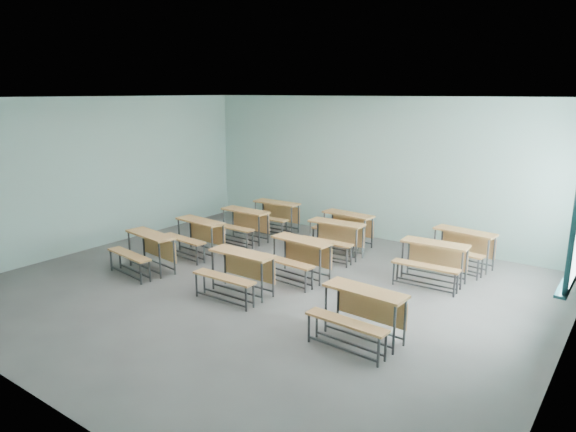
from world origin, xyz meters
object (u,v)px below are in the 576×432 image
desk_unit_r0c2 (361,308)px  desk_unit_r1c1 (298,253)px  desk_unit_r2c1 (334,234)px  desk_unit_r3c1 (345,225)px  desk_unit_r1c0 (197,232)px  desk_unit_r0c0 (146,247)px  desk_unit_r3c0 (274,212)px  desk_unit_r0c1 (238,267)px  desk_unit_r3c2 (462,244)px  desk_unit_r2c2 (432,257)px  desk_unit_r2c0 (242,221)px

desk_unit_r0c2 → desk_unit_r1c1: bearing=146.9°
desk_unit_r2c1 → desk_unit_r3c1: 0.83m
desk_unit_r0c2 → desk_unit_r1c0: (-4.54, 1.42, 0.00)m
desk_unit_r0c0 → desk_unit_r3c0: (0.24, 3.63, 0.00)m
desk_unit_r0c1 → desk_unit_r3c1: same height
desk_unit_r0c1 → desk_unit_r0c2: same height
desk_unit_r1c1 → desk_unit_r3c1: 2.27m
desk_unit_r1c0 → desk_unit_r3c1: same height
desk_unit_r0c1 → desk_unit_r3c0: (-1.91, 3.49, 0.00)m
desk_unit_r0c1 → desk_unit_r1c0: 2.41m
desk_unit_r3c0 → desk_unit_r1c0: bearing=-97.2°
desk_unit_r3c1 → desk_unit_r3c2: size_ratio=0.98×
desk_unit_r2c1 → desk_unit_r3c0: 2.32m
desk_unit_r3c0 → desk_unit_r3c1: same height
desk_unit_r0c0 → desk_unit_r1c0: same height
desk_unit_r3c2 → desk_unit_r3c1: bearing=-171.8°
desk_unit_r0c2 → desk_unit_r1c0: bearing=165.5°
desk_unit_r1c0 → desk_unit_r2c1: same height
desk_unit_r0c0 → desk_unit_r3c2: bearing=45.7°
desk_unit_r2c2 → desk_unit_r3c1: bearing=153.4°
desk_unit_r2c1 → desk_unit_r1c0: bearing=-150.1°
desk_unit_r0c2 → desk_unit_r3c2: same height
desk_unit_r1c1 → desk_unit_r0c0: bearing=-147.4°
desk_unit_r0c2 → desk_unit_r1c0: same height
desk_unit_r2c1 → desk_unit_r3c1: same height
desk_unit_r1c0 → desk_unit_r1c1: 2.49m
desk_unit_r0c0 → desk_unit_r2c2: bearing=37.2°
desk_unit_r1c1 → desk_unit_r3c2: 3.18m
desk_unit_r0c0 → desk_unit_r2c0: (0.17, 2.54, 0.00)m
desk_unit_r0c0 → desk_unit_r3c2: (4.71, 3.65, 0.00)m
desk_unit_r3c0 → desk_unit_r2c2: bearing=-16.1°
desk_unit_r0c1 → desk_unit_r3c1: (0.05, 3.45, 0.00)m
desk_unit_r3c1 → desk_unit_r0c1: bearing=-86.1°
desk_unit_r2c2 → desk_unit_r3c0: bearing=163.3°
desk_unit_r0c1 → desk_unit_r2c2: size_ratio=0.98×
desk_unit_r1c0 → desk_unit_r1c1: (2.49, 0.07, 0.00)m
desk_unit_r0c2 → desk_unit_r2c0: same height
desk_unit_r0c0 → desk_unit_r3c2: 5.96m
desk_unit_r0c1 → desk_unit_r2c2: same height
desk_unit_r0c0 → desk_unit_r1c1: same height
desk_unit_r1c0 → desk_unit_r0c1: bearing=-23.3°
desk_unit_r0c0 → desk_unit_r1c0: size_ratio=1.03×
desk_unit_r2c2 → desk_unit_r3c0: 4.44m
desk_unit_r0c2 → desk_unit_r2c0: bearing=151.5°
desk_unit_r3c1 → desk_unit_r2c1: bearing=-71.6°
desk_unit_r1c1 → desk_unit_r2c1: bearing=98.9°
desk_unit_r1c0 → desk_unit_r3c2: size_ratio=0.98×
desk_unit_r1c1 → desk_unit_r3c0: size_ratio=1.03×
desk_unit_r3c2 → desk_unit_r1c1: bearing=-126.7°
desk_unit_r2c0 → desk_unit_r2c2: same height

